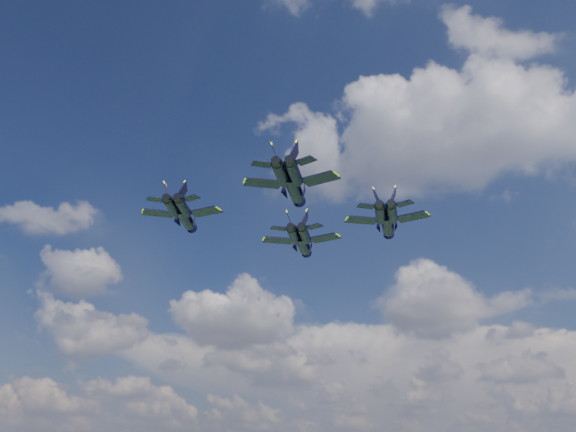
# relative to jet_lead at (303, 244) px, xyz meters

# --- Properties ---
(jet_lead) EXTENTS (13.32, 18.10, 4.26)m
(jet_lead) POSITION_rel_jet_lead_xyz_m (0.00, 0.00, 0.00)
(jet_lead) COLOR black
(jet_left) EXTENTS (11.72, 16.20, 3.83)m
(jet_left) POSITION_rel_jet_lead_xyz_m (-10.37, -21.66, -0.93)
(jet_left) COLOR black
(jet_right) EXTENTS (12.00, 16.14, 3.80)m
(jet_right) POSITION_rel_jet_lead_xyz_m (19.03, -11.61, -3.32)
(jet_right) COLOR black
(jet_slot) EXTENTS (11.91, 16.08, 3.78)m
(jet_slot) POSITION_rel_jet_lead_xyz_m (12.39, -30.34, -3.74)
(jet_slot) COLOR black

